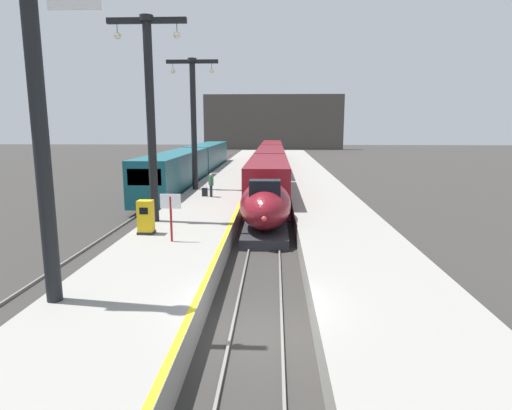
# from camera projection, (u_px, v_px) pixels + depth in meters

# --- Properties ---
(ground_plane) EXTENTS (260.00, 260.00, 0.00)m
(ground_plane) POSITION_uv_depth(u_px,v_px,m) (257.00, 335.00, 12.72)
(ground_plane) COLOR #33302D
(platform_left) EXTENTS (4.80, 110.00, 1.05)m
(platform_left) POSITION_uv_depth(u_px,v_px,m) (222.00, 191.00, 37.12)
(platform_left) COLOR gray
(platform_left) RESTS_ON ground
(platform_right) EXTENTS (4.80, 110.00, 1.05)m
(platform_right) POSITION_uv_depth(u_px,v_px,m) (316.00, 192.00, 36.77)
(platform_right) COLOR gray
(platform_right) RESTS_ON ground
(platform_left_safety_stripe) EXTENTS (0.20, 107.80, 0.01)m
(platform_left_safety_stripe) POSITION_uv_depth(u_px,v_px,m) (248.00, 185.00, 36.92)
(platform_left_safety_stripe) COLOR yellow
(platform_left_safety_stripe) RESTS_ON platform_left
(rail_main_left) EXTENTS (0.08, 110.00, 0.12)m
(rail_main_left) POSITION_uv_depth(u_px,v_px,m) (261.00, 192.00, 39.76)
(rail_main_left) COLOR slate
(rail_main_left) RESTS_ON ground
(rail_main_right) EXTENTS (0.08, 110.00, 0.12)m
(rail_main_right) POSITION_uv_depth(u_px,v_px,m) (277.00, 192.00, 39.70)
(rail_main_right) COLOR slate
(rail_main_right) RESTS_ON ground
(rail_secondary_left) EXTENTS (0.08, 110.00, 0.12)m
(rail_secondary_left) POSITION_uv_depth(u_px,v_px,m) (174.00, 192.00, 40.11)
(rail_secondary_left) COLOR slate
(rail_secondary_left) RESTS_ON ground
(rail_secondary_right) EXTENTS (0.08, 110.00, 0.12)m
(rail_secondary_right) POSITION_uv_depth(u_px,v_px,m) (190.00, 192.00, 40.05)
(rail_secondary_right) COLOR slate
(rail_secondary_right) RESTS_ON ground
(highspeed_train_main) EXTENTS (2.92, 56.11, 3.60)m
(highspeed_train_main) POSITION_uv_depth(u_px,v_px,m) (270.00, 164.00, 47.60)
(highspeed_train_main) COLOR maroon
(highspeed_train_main) RESTS_ON ground
(regional_train_adjacent) EXTENTS (2.85, 36.60, 3.80)m
(regional_train_adjacent) POSITION_uv_depth(u_px,v_px,m) (195.00, 163.00, 46.36)
(regional_train_adjacent) COLOR #145660
(regional_train_adjacent) RESTS_ON ground
(station_column_near) EXTENTS (4.00, 0.68, 10.03)m
(station_column_near) POSITION_uv_depth(u_px,v_px,m) (38.00, 86.00, 11.54)
(station_column_near) COLOR black
(station_column_near) RESTS_ON platform_left
(station_column_mid) EXTENTS (4.00, 0.68, 10.40)m
(station_column_mid) POSITION_uv_depth(u_px,v_px,m) (150.00, 103.00, 22.06)
(station_column_mid) COLOR black
(station_column_mid) RESTS_ON platform_left
(station_column_far) EXTENTS (4.00, 0.68, 10.12)m
(station_column_far) POSITION_uv_depth(u_px,v_px,m) (193.00, 113.00, 33.74)
(station_column_far) COLOR black
(station_column_far) RESTS_ON platform_left
(passenger_near_edge) EXTENTS (0.39, 0.49, 1.69)m
(passenger_near_edge) POSITION_uv_depth(u_px,v_px,m) (211.00, 183.00, 30.82)
(passenger_near_edge) COLOR #23232D
(passenger_near_edge) RESTS_ON platform_left
(rolling_suitcase) EXTENTS (0.40, 0.22, 0.98)m
(rolling_suitcase) POSITION_uv_depth(u_px,v_px,m) (205.00, 192.00, 31.27)
(rolling_suitcase) COLOR black
(rolling_suitcase) RESTS_ON platform_left
(ticket_machine_yellow) EXTENTS (0.76, 0.62, 1.60)m
(ticket_machine_yellow) POSITION_uv_depth(u_px,v_px,m) (146.00, 218.00, 20.31)
(ticket_machine_yellow) COLOR yellow
(ticket_machine_yellow) RESTS_ON platform_left
(departure_info_board) EXTENTS (0.90, 0.10, 2.12)m
(departure_info_board) POSITION_uv_depth(u_px,v_px,m) (171.00, 208.00, 18.81)
(departure_info_board) COLOR maroon
(departure_info_board) RESTS_ON platform_left
(terminus_back_wall) EXTENTS (36.00, 2.00, 14.00)m
(terminus_back_wall) POSITION_uv_depth(u_px,v_px,m) (273.00, 122.00, 111.68)
(terminus_back_wall) COLOR #4C4742
(terminus_back_wall) RESTS_ON ground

